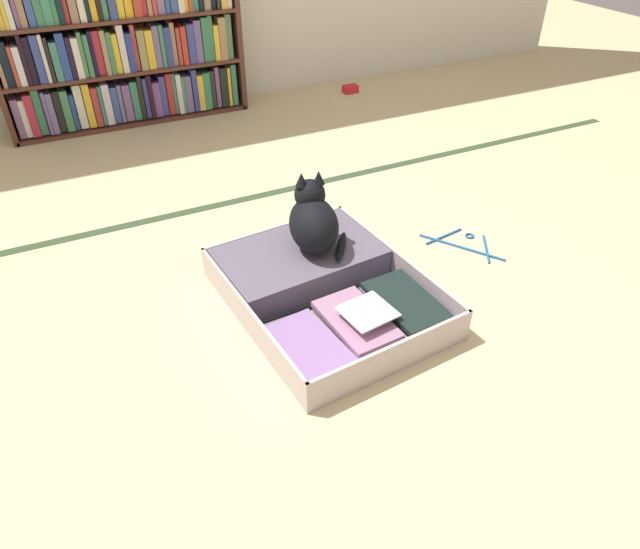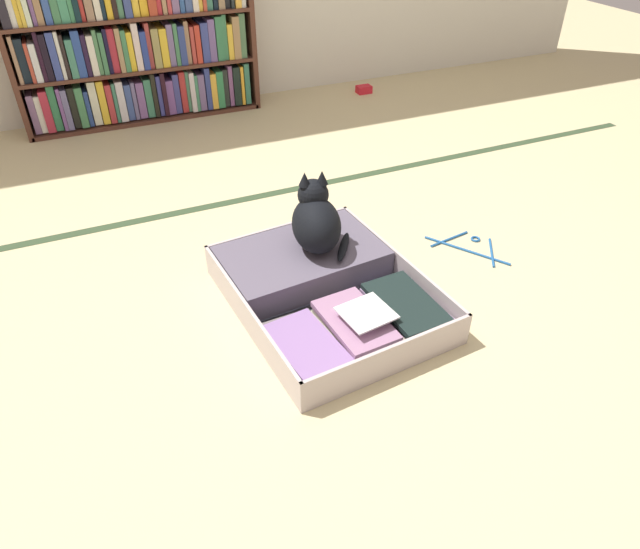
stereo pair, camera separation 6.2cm
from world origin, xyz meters
TOP-DOWN VIEW (x-y plane):
  - ground_plane at (0.00, 0.00)m, footprint 10.00×10.00m
  - tatami_border at (0.00, 1.01)m, footprint 4.80×0.05m
  - bookshelf at (-0.22, 2.26)m, footprint 1.41×0.24m
  - open_suitcase at (0.06, 0.18)m, footprint 0.71×0.87m
  - black_cat at (0.11, 0.33)m, footprint 0.27×0.30m
  - clothes_hanger at (0.78, 0.23)m, footprint 0.27×0.32m
  - small_red_pouch at (1.25, 2.14)m, footprint 0.10×0.07m

SIDE VIEW (x-z plane):
  - ground_plane at x=0.00m, z-range 0.00..0.00m
  - tatami_border at x=0.00m, z-range 0.00..0.00m
  - clothes_hanger at x=0.78m, z-range 0.00..0.01m
  - small_red_pouch at x=1.25m, z-range 0.00..0.05m
  - open_suitcase at x=0.06m, z-range -0.01..0.12m
  - black_cat at x=0.11m, z-range 0.09..0.38m
  - bookshelf at x=-0.22m, z-range -0.01..0.90m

